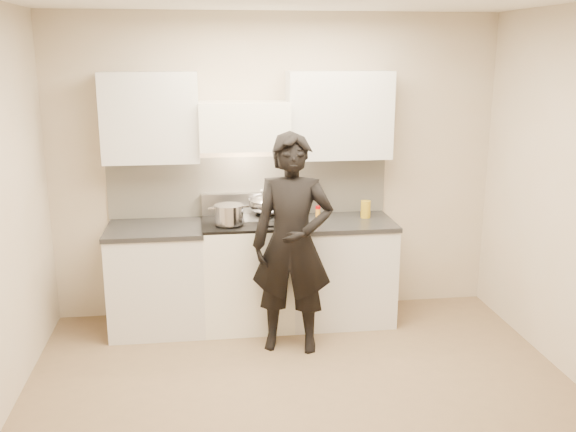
{
  "coord_description": "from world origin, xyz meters",
  "views": [
    {
      "loc": [
        -0.65,
        -3.92,
        2.36
      ],
      "look_at": [
        0.01,
        1.05,
        1.07
      ],
      "focal_mm": 40.0,
      "sensor_mm": 36.0,
      "label": 1
    }
  ],
  "objects": [
    {
      "name": "spice_jar",
      "position": [
        0.35,
        1.57,
        0.97
      ],
      "size": [
        0.04,
        0.04,
        0.1
      ],
      "color": "#F2A225",
      "rests_on": "counter_right"
    },
    {
      "name": "counter_left",
      "position": [
        -1.08,
        1.43,
        0.46
      ],
      "size": [
        0.82,
        0.67,
        0.92
      ],
      "color": "silver",
      "rests_on": "ground"
    },
    {
      "name": "stock_pot",
      "position": [
        -0.46,
        1.3,
        1.04
      ],
      "size": [
        0.34,
        0.26,
        0.16
      ],
      "color": "#B1B1BB",
      "rests_on": "stove"
    },
    {
      "name": "utensil_crock",
      "position": [
        0.15,
        1.64,
        1.03
      ],
      "size": [
        0.14,
        0.14,
        0.37
      ],
      "color": "#9FA0A3",
      "rests_on": "counter_right"
    },
    {
      "name": "wok",
      "position": [
        -0.1,
        1.57,
        1.05
      ],
      "size": [
        0.35,
        0.43,
        0.28
      ],
      "color": "#B1B1BB",
      "rests_on": "stove"
    },
    {
      "name": "person",
      "position": [
        0.02,
        0.89,
        0.88
      ],
      "size": [
        0.73,
        0.56,
        1.77
      ],
      "primitive_type": "imported",
      "rotation": [
        0.0,
        0.0,
        -0.23
      ],
      "color": "black",
      "rests_on": "ground"
    },
    {
      "name": "stove",
      "position": [
        -0.3,
        1.42,
        0.47
      ],
      "size": [
        0.76,
        0.65,
        0.96
      ],
      "color": "white",
      "rests_on": "ground"
    },
    {
      "name": "room_shell",
      "position": [
        -0.06,
        0.37,
        1.6
      ],
      "size": [
        4.04,
        3.54,
        2.7
      ],
      "color": "beige",
      "rests_on": "ground"
    },
    {
      "name": "ground_plane",
      "position": [
        0.0,
        0.0,
        0.0
      ],
      "size": [
        4.0,
        4.0,
        0.0
      ],
      "primitive_type": "plane",
      "color": "#7D6448"
    },
    {
      "name": "counter_right",
      "position": [
        0.53,
        1.43,
        0.46
      ],
      "size": [
        0.92,
        0.67,
        0.92
      ],
      "color": "silver",
      "rests_on": "ground"
    },
    {
      "name": "oil_glass",
      "position": [
        0.77,
        1.49,
        1.0
      ],
      "size": [
        0.09,
        0.09,
        0.15
      ],
      "color": "#B5901C",
      "rests_on": "counter_right"
    }
  ]
}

